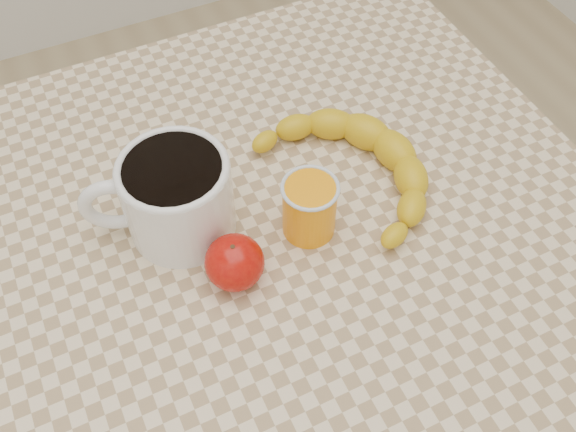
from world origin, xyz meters
name	(u,v)px	position (x,y,z in m)	size (l,w,h in m)	color
ground	(288,432)	(0.00, 0.00, 0.00)	(3.00, 3.00, 0.00)	tan
table	(288,265)	(0.00, 0.00, 0.66)	(0.80, 0.80, 0.75)	beige
coffee_mug	(174,195)	(-0.12, 0.06, 0.81)	(0.19, 0.16, 0.11)	white
orange_juice_glass	(309,207)	(0.02, -0.01, 0.79)	(0.07, 0.07, 0.08)	#FF9408
apple	(235,262)	(-0.08, -0.04, 0.78)	(0.07, 0.07, 0.06)	#980605
banana	(354,167)	(0.11, 0.03, 0.77)	(0.25, 0.32, 0.05)	gold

